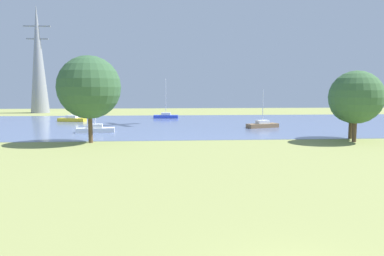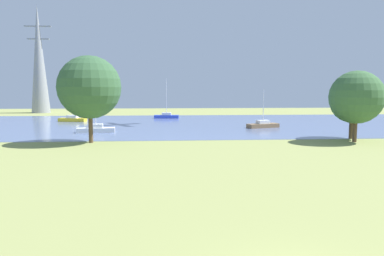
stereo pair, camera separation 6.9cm
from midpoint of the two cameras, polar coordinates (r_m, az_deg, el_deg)
name	(u,v)px [view 2 (the right image)]	position (r m, az deg, el deg)	size (l,w,h in m)	color
ground_plane	(209,153)	(30.92, 2.79, -4.06)	(160.00, 160.00, 0.00)	#8C9351
water_surface	(189,124)	(58.59, -0.49, 0.72)	(140.00, 40.00, 0.02)	slate
sailboat_blue	(166,116)	(70.27, -4.09, 1.96)	(4.89, 1.82, 7.74)	blue
sailboat_yellow	(73,119)	(65.89, -18.58, 1.40)	(5.01, 2.45, 8.03)	yellow
sailboat_brown	(263,125)	(52.96, 11.34, 0.51)	(5.03, 2.97, 5.63)	brown
sailboat_white	(96,129)	(47.60, -15.12, -0.17)	(4.93, 1.98, 6.45)	white
tree_west_far	(90,87)	(38.19, -16.06, 6.28)	(6.49, 6.49, 8.99)	brown
tree_east_far	(356,97)	(41.02, 24.91, 4.49)	(5.55, 5.55, 7.50)	brown
tree_mid_shore	(352,101)	(43.68, 24.35, 3.96)	(4.86, 4.86, 6.69)	brown
electricity_pylon	(39,59)	(95.51, -23.31, 10.11)	(6.40, 4.40, 26.11)	gray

